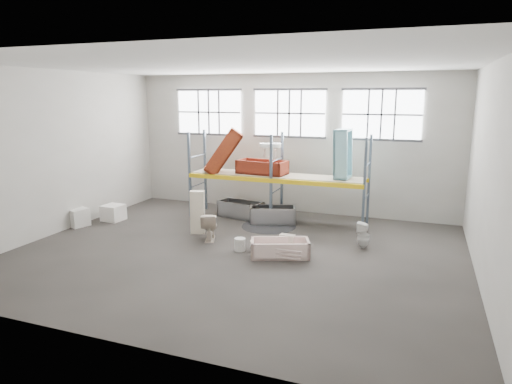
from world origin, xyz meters
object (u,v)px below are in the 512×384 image
at_px(bathtub_beige, 280,248).
at_px(toilet_white, 363,235).
at_px(toilet_beige, 210,226).
at_px(blue_tub_upright, 343,154).
at_px(rust_tub_flat, 262,167).
at_px(cistern_tall, 198,212).
at_px(carton_near, 77,217).
at_px(steel_tub_right, 273,215).
at_px(steel_tub_left, 241,209).
at_px(bucket, 240,244).

distance_m(bathtub_beige, toilet_white, 2.48).
xyz_separation_m(toilet_beige, blue_tub_upright, (3.40, 2.80, 1.98)).
height_order(bathtub_beige, rust_tub_flat, rust_tub_flat).
bearing_deg(blue_tub_upright, toilet_white, -63.16).
bearing_deg(toilet_white, rust_tub_flat, -115.32).
relative_size(toilet_white, rust_tub_flat, 0.45).
distance_m(cistern_tall, carton_near, 4.20).
relative_size(bathtub_beige, steel_tub_right, 1.01).
xyz_separation_m(toilet_white, carton_near, (-9.16, -1.01, -0.09)).
bearing_deg(steel_tub_right, steel_tub_left, 167.64).
height_order(toilet_white, bucket, toilet_white).
distance_m(bathtub_beige, rust_tub_flat, 4.14).
bearing_deg(steel_tub_left, blue_tub_upright, 1.54).
distance_m(steel_tub_left, carton_near, 5.47).
height_order(toilet_white, blue_tub_upright, blue_tub_upright).
xyz_separation_m(toilet_beige, rust_tub_flat, (0.67, 2.77, 1.40)).
bearing_deg(rust_tub_flat, bucket, -80.67).
distance_m(rust_tub_flat, bucket, 3.78).
xyz_separation_m(steel_tub_left, steel_tub_right, (1.29, -0.28, -0.00)).
bearing_deg(toilet_beige, cistern_tall, -57.26).
xyz_separation_m(toilet_beige, bucket, (1.22, -0.59, -0.24)).
height_order(cistern_tall, steel_tub_left, cistern_tall).
bearing_deg(steel_tub_right, toilet_beige, -115.85).
xyz_separation_m(toilet_beige, cistern_tall, (-0.64, 0.48, 0.26)).
bearing_deg(bathtub_beige, cistern_tall, 138.95).
height_order(steel_tub_left, rust_tub_flat, rust_tub_flat).
relative_size(bathtub_beige, bucket, 4.34).
relative_size(bucket, carton_near, 0.52).
relative_size(bathtub_beige, rust_tub_flat, 0.92).
height_order(cistern_tall, carton_near, cistern_tall).
relative_size(steel_tub_left, steel_tub_right, 1.01).
bearing_deg(carton_near, bucket, -3.95).
height_order(toilet_beige, steel_tub_right, toilet_beige).
distance_m(steel_tub_right, blue_tub_upright, 3.09).
relative_size(rust_tub_flat, carton_near, 2.49).
height_order(toilet_beige, carton_near, toilet_beige).
bearing_deg(cistern_tall, bucket, -49.21).
height_order(bathtub_beige, toilet_white, toilet_white).
distance_m(toilet_beige, bucket, 1.37).
relative_size(toilet_beige, steel_tub_left, 0.54).
distance_m(toilet_white, rust_tub_flat, 4.44).
bearing_deg(blue_tub_upright, carton_near, -160.02).
bearing_deg(bucket, rust_tub_flat, 99.33).
xyz_separation_m(blue_tub_upright, bucket, (-2.18, -3.38, -2.22)).
bearing_deg(bucket, toilet_white, 24.14).
xyz_separation_m(cistern_tall, bucket, (1.86, -1.07, -0.49)).
relative_size(toilet_white, steel_tub_left, 0.49).
relative_size(toilet_beige, rust_tub_flat, 0.49).
bearing_deg(bathtub_beige, rust_tub_flat, 96.08).
distance_m(toilet_white, bucket, 3.48).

